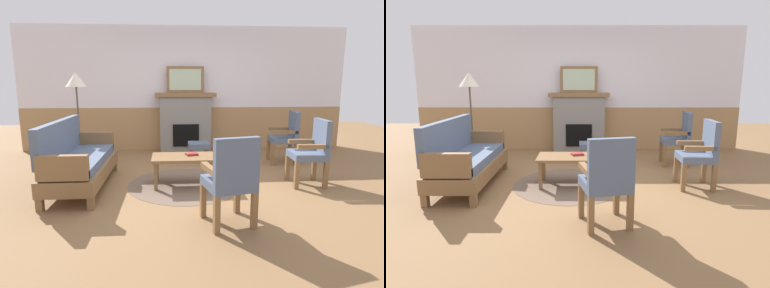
# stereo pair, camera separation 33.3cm
# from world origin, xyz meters

# --- Properties ---
(ground_plane) EXTENTS (14.00, 14.00, 0.00)m
(ground_plane) POSITION_xyz_m (0.00, 0.00, 0.00)
(ground_plane) COLOR olive
(wall_back) EXTENTS (7.20, 0.14, 2.70)m
(wall_back) POSITION_xyz_m (0.00, 2.60, 1.31)
(wall_back) COLOR white
(wall_back) RESTS_ON ground_plane
(fireplace) EXTENTS (1.30, 0.44, 1.28)m
(fireplace) POSITION_xyz_m (0.00, 2.35, 0.65)
(fireplace) COLOR gray
(fireplace) RESTS_ON ground_plane
(framed_picture) EXTENTS (0.80, 0.04, 0.56)m
(framed_picture) POSITION_xyz_m (0.00, 2.35, 1.56)
(framed_picture) COLOR brown
(framed_picture) RESTS_ON fireplace
(couch) EXTENTS (0.70, 1.80, 0.98)m
(couch) POSITION_xyz_m (-1.66, -0.02, 0.40)
(couch) COLOR brown
(couch) RESTS_ON ground_plane
(coffee_table) EXTENTS (0.96, 0.56, 0.44)m
(coffee_table) POSITION_xyz_m (-0.14, 0.00, 0.39)
(coffee_table) COLOR brown
(coffee_table) RESTS_ON ground_plane
(round_rug) EXTENTS (1.70, 1.70, 0.01)m
(round_rug) POSITION_xyz_m (-0.14, 0.00, 0.00)
(round_rug) COLOR brown
(round_rug) RESTS_ON ground_plane
(book_on_table) EXTENTS (0.20, 0.17, 0.03)m
(book_on_table) POSITION_xyz_m (-0.03, 0.05, 0.46)
(book_on_table) COLOR maroon
(book_on_table) RESTS_ON coffee_table
(footstool) EXTENTS (0.40, 0.40, 0.36)m
(footstool) POSITION_xyz_m (0.21, 1.43, 0.28)
(footstool) COLOR brown
(footstool) RESTS_ON ground_plane
(armchair_near_fireplace) EXTENTS (0.51, 0.51, 0.98)m
(armchair_near_fireplace) POSITION_xyz_m (1.75, -0.11, 0.54)
(armchair_near_fireplace) COLOR brown
(armchair_near_fireplace) RESTS_ON ground_plane
(armchair_by_window_left) EXTENTS (0.53, 0.53, 0.98)m
(armchair_by_window_left) POSITION_xyz_m (1.84, 1.17, 0.54)
(armchair_by_window_left) COLOR brown
(armchair_by_window_left) RESTS_ON ground_plane
(armchair_front_left) EXTENTS (0.57, 0.57, 0.98)m
(armchair_front_left) POSITION_xyz_m (0.28, -1.39, 0.54)
(armchair_front_left) COLOR brown
(armchair_front_left) RESTS_ON ground_plane
(floor_lamp_by_couch) EXTENTS (0.36, 0.36, 1.68)m
(floor_lamp_by_couch) POSITION_xyz_m (-1.98, 1.23, 1.45)
(floor_lamp_by_couch) COLOR #332D28
(floor_lamp_by_couch) RESTS_ON ground_plane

